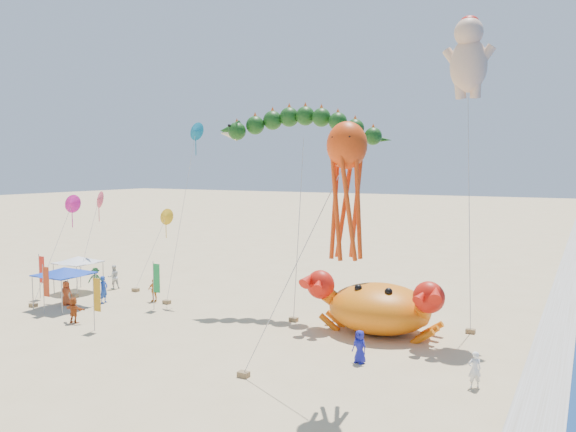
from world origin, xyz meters
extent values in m
plane|color=#D1B784|center=(0.00, 0.00, 0.00)|extent=(320.00, 320.00, 0.00)
plane|color=silver|center=(12.00, 0.00, 0.01)|extent=(320.00, 320.00, 0.00)
ellipsoid|color=orange|center=(3.19, 3.24, 1.40)|extent=(5.99, 5.00, 2.80)
sphere|color=red|center=(0.06, 2.06, 2.64)|extent=(1.66, 1.66, 1.66)
sphere|color=black|center=(2.31, 2.26, 2.64)|extent=(0.43, 0.43, 0.43)
sphere|color=red|center=(6.32, 2.06, 2.64)|extent=(1.66, 1.66, 1.66)
sphere|color=black|center=(4.07, 2.26, 2.64)|extent=(0.43, 0.43, 0.43)
cone|color=#123D10|center=(-7.90, 5.83, 11.78)|extent=(1.48, 1.09, 1.21)
cylinder|color=#B2B2B2|center=(-2.53, 4.39, 5.67)|extent=(0.86, 2.94, 11.04)
cube|color=olive|center=(-2.13, 2.94, 0.12)|extent=(0.50, 0.35, 0.25)
ellipsoid|color=#EFBB92|center=(7.07, 6.51, 15.02)|extent=(2.06, 1.70, 3.03)
sphere|color=#EFBB92|center=(7.07, 6.33, 16.79)|extent=(1.58, 1.58, 1.58)
ellipsoid|color=red|center=(7.07, 6.42, 17.35)|extent=(1.02, 1.02, 0.72)
cylinder|color=#B2B2B2|center=(7.42, 6.03, 6.98)|extent=(0.75, 1.02, 13.66)
cube|color=olive|center=(7.76, 5.55, 0.12)|extent=(0.50, 0.35, 0.25)
ellipsoid|color=#F5440C|center=(4.82, -5.66, 10.19)|extent=(1.65, 1.48, 1.89)
cylinder|color=#B2B2B2|center=(2.48, -5.88, 4.90)|extent=(4.72, 0.47, 9.51)
cube|color=olive|center=(0.14, -6.09, 0.12)|extent=(0.50, 0.35, 0.25)
cylinder|color=gray|center=(-18.55, -2.65, 1.10)|extent=(0.06, 0.06, 2.20)
cylinder|color=gray|center=(-15.76, -2.65, 1.10)|extent=(0.06, 0.06, 2.20)
cylinder|color=gray|center=(-18.55, 0.13, 1.10)|extent=(0.06, 0.06, 2.20)
cylinder|color=gray|center=(-15.76, 0.13, 1.10)|extent=(0.06, 0.06, 2.20)
cube|color=#153ABC|center=(-17.16, -1.26, 2.24)|extent=(3.03, 3.03, 0.08)
cone|color=#153ABC|center=(-17.16, -1.26, 2.48)|extent=(3.33, 3.33, 0.45)
cylinder|color=gray|center=(-21.29, 1.18, 1.10)|extent=(0.06, 0.06, 2.20)
cylinder|color=gray|center=(-18.82, 1.18, 1.10)|extent=(0.06, 0.06, 2.20)
cylinder|color=gray|center=(-21.29, 3.65, 1.10)|extent=(0.06, 0.06, 2.20)
cylinder|color=gray|center=(-18.82, 3.65, 1.10)|extent=(0.06, 0.06, 2.20)
cube|color=white|center=(-20.06, 2.42, 2.24)|extent=(2.71, 2.71, 0.08)
cone|color=white|center=(-20.06, 2.42, 2.48)|extent=(2.98, 2.98, 0.45)
cylinder|color=gray|center=(-11.28, -4.14, 1.60)|extent=(0.05, 0.05, 3.20)
cube|color=#C78817|center=(-11.00, -4.14, 2.10)|extent=(0.50, 0.04, 1.90)
cylinder|color=gray|center=(-16.94, -3.07, 1.60)|extent=(0.05, 0.05, 3.20)
cube|color=#BA3717|center=(-16.66, -3.07, 2.10)|extent=(0.50, 0.04, 1.90)
cylinder|color=gray|center=(-20.80, -0.38, 1.60)|extent=(0.05, 0.05, 3.20)
cube|color=red|center=(-20.52, -0.38, 2.10)|extent=(0.50, 0.04, 1.90)
cylinder|color=gray|center=(-11.58, 1.15, 1.60)|extent=(0.05, 0.05, 3.20)
cube|color=#189340|center=(-11.30, 1.15, 2.10)|extent=(0.50, 0.04, 1.90)
imported|color=silver|center=(-18.59, 4.46, 0.92)|extent=(1.05, 1.12, 1.84)
imported|color=#AC4A1B|center=(-13.57, -3.62, 0.78)|extent=(1.47, 0.51, 1.56)
imported|color=#C84C20|center=(-17.58, -0.82, 0.83)|extent=(0.59, 0.85, 1.67)
imported|color=#1D42A9|center=(-15.80, 0.84, 0.94)|extent=(0.54, 0.74, 1.87)
imported|color=white|center=(9.40, -2.43, 0.79)|extent=(0.69, 0.63, 1.58)
imported|color=orange|center=(-13.02, 2.76, 0.80)|extent=(0.97, 0.48, 1.61)
imported|color=#226737|center=(-19.30, 3.33, 0.88)|extent=(1.31, 1.15, 1.75)
imported|color=#1B1E9F|center=(4.02, -1.92, 0.79)|extent=(0.89, 0.70, 1.59)
cone|color=#0D6B90|center=(-11.15, 5.28, 11.85)|extent=(1.30, 0.51, 1.32)
cylinder|color=#B2B2B2|center=(-10.90, 3.78, 5.95)|extent=(0.55, 3.04, 11.61)
cube|color=olive|center=(-10.65, 2.28, 0.12)|extent=(0.50, 0.35, 0.25)
cone|color=#FF5467|center=(-19.62, 4.15, 6.88)|extent=(1.30, 0.51, 1.32)
cylinder|color=#B2B2B2|center=(-19.37, 2.65, 3.47)|extent=(0.55, 3.04, 6.65)
cube|color=olive|center=(-19.12, 1.15, 0.12)|extent=(0.50, 0.35, 0.25)
cone|color=#F51B8E|center=(-18.80, 0.94, 6.77)|extent=(1.30, 0.51, 1.32)
cylinder|color=#B2B2B2|center=(-18.55, -0.56, 3.41)|extent=(0.55, 3.04, 6.53)
cube|color=olive|center=(-18.30, -2.06, 0.12)|extent=(0.50, 0.35, 0.25)
cone|color=yellow|center=(-15.94, 7.52, 5.45)|extent=(1.30, 0.51, 1.32)
cylinder|color=#B2B2B2|center=(-15.69, 6.02, 2.75)|extent=(0.55, 3.04, 5.22)
cube|color=olive|center=(-15.44, 4.52, 0.12)|extent=(0.50, 0.35, 0.25)
camera|label=1|loc=(13.46, -26.46, 9.33)|focal=35.00mm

